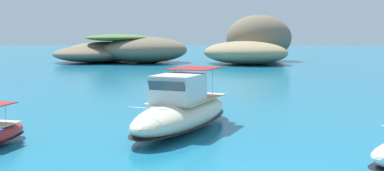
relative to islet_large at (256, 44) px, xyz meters
The scene contains 3 objects.
islet_large is the anchor object (origin of this frame).
islet_small 25.76m from the islet_large, behind, with size 28.35×23.24×5.21m.
motorboat_cream 64.24m from the islet_large, 100.38° to the right, with size 6.90×11.17×3.36m.
Camera 1 is at (-1.76, -15.36, 5.39)m, focal length 43.59 mm.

